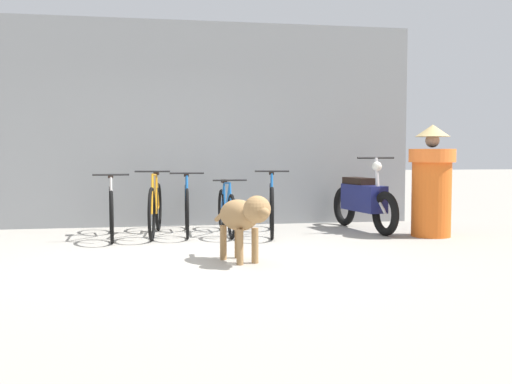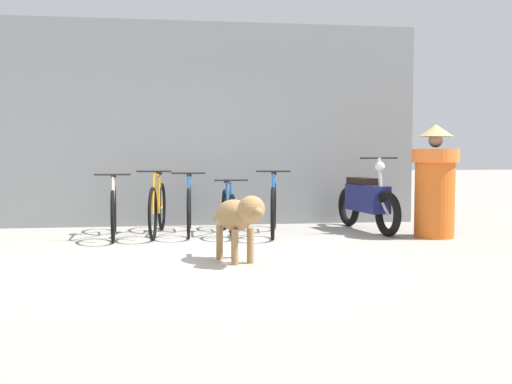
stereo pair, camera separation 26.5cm
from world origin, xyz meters
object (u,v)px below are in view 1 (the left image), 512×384
Objects in this scene: bicycle_3 at (226,211)px; person_in_robes at (432,181)px; bicycle_0 at (111,211)px; bicycle_1 at (155,209)px; stray_dog at (243,216)px; bicycle_2 at (187,208)px; bicycle_4 at (272,208)px; motorcycle at (363,201)px.

bicycle_3 is 2.86m from person_in_robes.
bicycle_1 is (0.59, 0.12, 0.01)m from bicycle_0.
stray_dog is at bearing 27.16° from bicycle_1.
bicycle_0 is 1.04m from bicycle_2.
bicycle_1 is 1.14× the size of person_in_robes.
bicycle_3 is at bearing 82.56° from bicycle_2.
bicycle_1 is 0.99m from bicycle_3.
bicycle_2 reaches higher than stray_dog.
stray_dog is at bearing -8.33° from bicycle_4.
stray_dog is (-2.14, -2.25, 0.05)m from motorcycle.
bicycle_1 is 0.95× the size of motorcycle.
bicycle_1 is at bearing -84.13° from bicycle_4.
stray_dog is at bearing 30.67° from bicycle_0.
bicycle_3 is at bearing 94.52° from bicycle_1.
bicycle_0 is 1.68× the size of stray_dog.
bicycle_1 is 1.69× the size of stray_dog.
motorcycle is (1.41, 0.16, 0.06)m from bicycle_4.
motorcycle is at bearing 95.85° from bicycle_1.
bicycle_1 is 1.02× the size of bicycle_2.
bicycle_1 is 2.41m from stray_dog.
bicycle_1 is 1.07× the size of bicycle_3.
bicycle_1 reaches higher than bicycle_2.
stray_dog is at bearing 34.65° from person_in_robes.
motorcycle is (2.04, 0.04, 0.11)m from bicycle_3.
bicycle_0 is at bearing -87.01° from bicycle_3.
bicycle_2 reaches higher than bicycle_0.
bicycle_0 is at bearing -166.73° from stray_dog.
bicycle_2 reaches higher than bicycle_3.
bicycle_4 is at bearing 90.52° from bicycle_1.
bicycle_1 is at bearing -179.92° from stray_dog.
bicycle_3 is 0.64m from bicycle_4.
bicycle_3 is 1.57× the size of stray_dog.
bicycle_1 is 0.98× the size of bicycle_4.
bicycle_2 is at bearing 96.68° from bicycle_0.
bicycle_4 is 0.97× the size of motorcycle.
motorcycle reaches higher than bicycle_1.
bicycle_1 is 0.45m from bicycle_2.
bicycle_3 is 1.06× the size of person_in_robes.
bicycle_2 is at bearing -100.63° from bicycle_3.
bicycle_1 reaches higher than stray_dog.
person_in_robes is (2.11, -0.60, 0.38)m from bicycle_4.
bicycle_4 is 1.72× the size of stray_dog.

